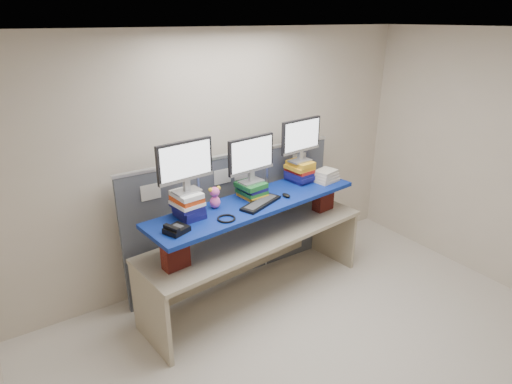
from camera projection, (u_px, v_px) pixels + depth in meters
room at (350, 227)px, 3.27m from camera, size 5.00×4.00×2.80m
cubicle_partition at (234, 217)px, 4.88m from camera, size 2.60×0.06×1.53m
desk at (256, 246)px, 4.56m from camera, size 2.63×1.04×0.78m
brick_pier_left at (175, 252)px, 3.82m from camera, size 0.25×0.16×0.32m
brick_pier_right at (323, 197)px, 4.99m from camera, size 0.25×0.16×0.32m
blue_board at (256, 203)px, 4.37m from camera, size 2.41×0.86×0.04m
book_stack_left at (188, 204)px, 3.97m from camera, size 0.28×0.32×0.25m
book_stack_center at (252, 189)px, 4.44m from camera, size 0.29×0.32×0.16m
book_stack_right at (300, 171)px, 4.85m from camera, size 0.27×0.33×0.24m
monitor_left at (185, 164)px, 3.82m from camera, size 0.55×0.18×0.48m
monitor_center at (251, 157)px, 4.31m from camera, size 0.55×0.18×0.48m
monitor_right at (301, 138)px, 4.70m from camera, size 0.55×0.18×0.48m
keyboard at (261, 203)px, 4.28m from camera, size 0.52×0.34×0.03m
mouse at (286, 195)px, 4.46m from camera, size 0.08×0.12×0.04m
desk_phone at (176, 229)px, 3.72m from camera, size 0.24×0.23×0.08m
headset at (226, 219)px, 3.97m from camera, size 0.21×0.21×0.02m
plush_toy at (215, 197)px, 4.17m from camera, size 0.13×0.10×0.22m
binder_stack at (326, 176)px, 4.88m from camera, size 0.31×0.26×0.13m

